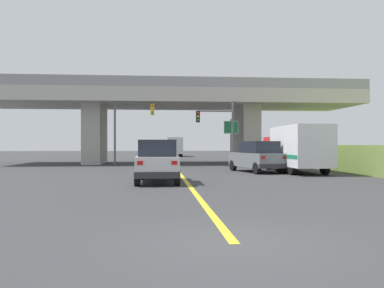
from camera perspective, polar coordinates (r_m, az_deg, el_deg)
name	(u,v)px	position (r m, az deg, el deg)	size (l,w,h in m)	color
ground	(172,163)	(39.17, -2.86, -2.73)	(160.00, 160.00, 0.00)	#353538
overpass_bridge	(172,106)	(39.31, -2.86, 5.35)	(35.17, 8.88, 7.70)	#B7B5AD
lane_divider_stripe	(184,178)	(21.67, -1.20, -4.84)	(0.20, 28.72, 0.01)	yellow
suv_lead	(157,161)	(19.27, -4.92, -2.43)	(1.98, 4.52, 2.02)	silver
suv_crossing	(257,157)	(26.78, 9.16, -1.77)	(2.98, 5.03, 2.02)	slate
box_truck	(296,148)	(27.03, 14.49, -0.54)	(2.33, 7.58, 2.98)	red
sedan_oncoming	(160,151)	(50.20, -4.57, -1.00)	(1.99, 4.56, 2.02)	silver
traffic_signal_nearside	(220,125)	(34.47, 4.00, 2.62)	(3.24, 0.36, 5.53)	#56595E
traffic_signal_farside	(128,121)	(35.08, -9.00, 3.18)	(3.45, 0.36, 5.88)	#56595E
highway_sign	(231,132)	(36.94, 5.53, 1.70)	(1.33, 0.17, 4.12)	slate
semi_truck_distant	(174,146)	(62.09, -2.53, -0.34)	(2.33, 7.44, 2.88)	silver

